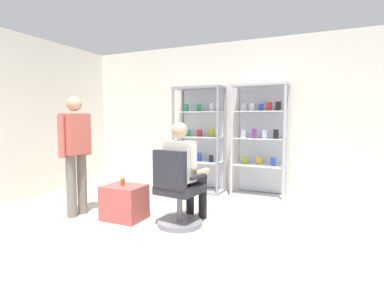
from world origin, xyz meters
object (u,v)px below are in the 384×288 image
(tea_glass, at_px, (123,182))
(display_cabinet_left, at_px, (200,139))
(seated_shopkeeper, at_px, (184,168))
(storage_crate, at_px, (124,202))
(display_cabinet_right, at_px, (260,140))
(office_chair, at_px, (177,195))
(standing_customer, at_px, (76,148))

(tea_glass, bearing_deg, display_cabinet_left, 80.73)
(seated_shopkeeper, distance_m, tea_glass, 0.86)
(seated_shopkeeper, xyz_separation_m, storage_crate, (-0.79, -0.19, -0.49))
(display_cabinet_left, relative_size, storage_crate, 3.66)
(display_cabinet_right, relative_size, storage_crate, 3.66)
(seated_shopkeeper, height_order, storage_crate, seated_shopkeeper)
(display_cabinet_right, xyz_separation_m, office_chair, (-0.62, -1.87, -0.57))
(seated_shopkeeper, relative_size, storage_crate, 2.48)
(tea_glass, height_order, standing_customer, standing_customer)
(storage_crate, bearing_deg, seated_shopkeeper, 13.85)
(display_cabinet_left, height_order, office_chair, display_cabinet_left)
(display_cabinet_right, bearing_deg, office_chair, -108.42)
(office_chair, bearing_deg, storage_crate, -177.54)
(office_chair, relative_size, seated_shopkeeper, 0.74)
(display_cabinet_right, relative_size, tea_glass, 20.30)
(display_cabinet_left, bearing_deg, storage_crate, -98.70)
(display_cabinet_left, height_order, storage_crate, display_cabinet_left)
(standing_customer, bearing_deg, tea_glass, 10.75)
(display_cabinet_right, height_order, seated_shopkeeper, display_cabinet_right)
(seated_shopkeeper, relative_size, tea_glass, 13.78)
(display_cabinet_left, height_order, standing_customer, display_cabinet_left)
(display_cabinet_right, bearing_deg, storage_crate, -126.12)
(seated_shopkeeper, height_order, standing_customer, standing_customer)
(tea_glass, bearing_deg, office_chair, 2.61)
(seated_shopkeeper, bearing_deg, display_cabinet_left, 106.21)
(display_cabinet_right, height_order, office_chair, display_cabinet_right)
(storage_crate, bearing_deg, display_cabinet_right, 53.88)
(office_chair, distance_m, storage_crate, 0.79)
(seated_shopkeeper, xyz_separation_m, standing_customer, (-1.49, -0.33, 0.22))
(display_cabinet_left, xyz_separation_m, storage_crate, (-0.29, -1.91, -0.74))
(display_cabinet_left, distance_m, tea_glass, 1.99)
(storage_crate, bearing_deg, display_cabinet_left, 81.30)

